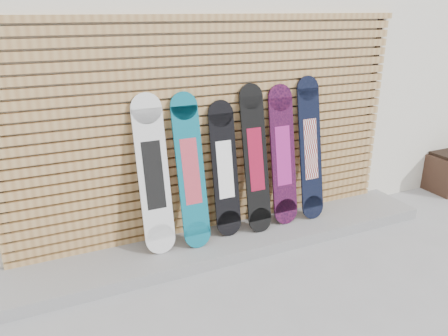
{
  "coord_description": "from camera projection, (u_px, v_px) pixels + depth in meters",
  "views": [
    {
      "loc": [
        -1.85,
        -2.95,
        2.34
      ],
      "look_at": [
        -0.16,
        0.75,
        0.85
      ],
      "focal_mm": 35.0,
      "sensor_mm": 36.0,
      "label": 1
    }
  ],
  "objects": [
    {
      "name": "snowboard_0",
      "position": [
        153.0,
        175.0,
        4.08
      ],
      "size": [
        0.29,
        0.32,
        1.51
      ],
      "color": "silver",
      "rests_on": "concrete_step"
    },
    {
      "name": "snowboard_3",
      "position": [
        256.0,
        159.0,
        4.49
      ],
      "size": [
        0.26,
        0.34,
        1.52
      ],
      "color": "black",
      "rests_on": "concrete_step"
    },
    {
      "name": "building",
      "position": [
        188.0,
        46.0,
        6.61
      ],
      "size": [
        12.0,
        5.0,
        3.6
      ],
      "primitive_type": "cube",
      "color": "silver",
      "rests_on": "ground"
    },
    {
      "name": "snowboard_1",
      "position": [
        191.0,
        171.0,
        4.2
      ],
      "size": [
        0.27,
        0.37,
        1.49
      ],
      "color": "#0C6378",
      "rests_on": "concrete_step"
    },
    {
      "name": "ground",
      "position": [
        273.0,
        277.0,
        4.05
      ],
      "size": [
        80.0,
        80.0,
        0.0
      ],
      "primitive_type": "plane",
      "color": "gray",
      "rests_on": "ground"
    },
    {
      "name": "snowboard_2",
      "position": [
        225.0,
        170.0,
        4.41
      ],
      "size": [
        0.27,
        0.28,
        1.38
      ],
      "color": "black",
      "rests_on": "concrete_step"
    },
    {
      "name": "snowboard_5",
      "position": [
        310.0,
        149.0,
        4.76
      ],
      "size": [
        0.27,
        0.32,
        1.56
      ],
      "color": "black",
      "rests_on": "concrete_step"
    },
    {
      "name": "concrete_step",
      "position": [
        228.0,
        241.0,
        4.55
      ],
      "size": [
        4.6,
        0.7,
        0.12
      ],
      "primitive_type": "cube",
      "color": "gray",
      "rests_on": "ground"
    },
    {
      "name": "snowboard_4",
      "position": [
        283.0,
        156.0,
        4.65
      ],
      "size": [
        0.28,
        0.3,
        1.49
      ],
      "color": "black",
      "rests_on": "concrete_step"
    },
    {
      "name": "slat_wall",
      "position": [
        216.0,
        128.0,
        4.4
      ],
      "size": [
        4.26,
        0.08,
        2.29
      ],
      "color": "#A77A45",
      "rests_on": "ground"
    }
  ]
}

